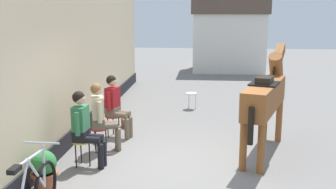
# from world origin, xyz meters

# --- Properties ---
(ground_plane) EXTENTS (40.00, 40.00, 0.00)m
(ground_plane) POSITION_xyz_m (0.00, 3.00, 0.00)
(ground_plane) COLOR slate
(pub_facade_wall) EXTENTS (0.34, 14.00, 3.40)m
(pub_facade_wall) POSITION_xyz_m (-2.55, 1.50, 1.54)
(pub_facade_wall) COLOR #CCB793
(pub_facade_wall) RESTS_ON ground_plane
(distant_cottage) EXTENTS (3.40, 2.60, 3.50)m
(distant_cottage) POSITION_xyz_m (1.40, 11.90, 1.80)
(distant_cottage) COLOR silver
(distant_cottage) RESTS_ON ground_plane
(seated_visitor_near) EXTENTS (0.61, 0.49, 1.39)m
(seated_visitor_near) POSITION_xyz_m (-1.76, -0.27, 0.78)
(seated_visitor_near) COLOR gold
(seated_visitor_near) RESTS_ON ground_plane
(seated_visitor_middle) EXTENTS (0.61, 0.49, 1.39)m
(seated_visitor_middle) POSITION_xyz_m (-1.67, 0.56, 0.78)
(seated_visitor_middle) COLOR red
(seated_visitor_middle) RESTS_ON ground_plane
(seated_visitor_far) EXTENTS (0.61, 0.48, 1.39)m
(seated_visitor_far) POSITION_xyz_m (-1.60, 1.49, 0.78)
(seated_visitor_far) COLOR red
(seated_visitor_far) RESTS_ON ground_plane
(saddled_horse_center) EXTENTS (1.22, 2.88, 2.06)m
(saddled_horse_center) POSITION_xyz_m (1.55, 0.77, 1.16)
(saddled_horse_center) COLOR brown
(saddled_horse_center) RESTS_ON ground_plane
(flower_planter_near) EXTENTS (0.43, 0.43, 0.64)m
(flower_planter_near) POSITION_xyz_m (-2.12, -1.28, 0.33)
(flower_planter_near) COLOR #A85638
(flower_planter_near) RESTS_ON ground_plane
(spare_stool_white) EXTENTS (0.32, 0.32, 0.46)m
(spare_stool_white) POSITION_xyz_m (-0.02, 4.26, 0.40)
(spare_stool_white) COLOR white
(spare_stool_white) RESTS_ON ground_plane
(satchel_bag) EXTENTS (0.24, 0.30, 0.20)m
(satchel_bag) POSITION_xyz_m (-1.54, 2.22, 0.10)
(satchel_bag) COLOR brown
(satchel_bag) RESTS_ON ground_plane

